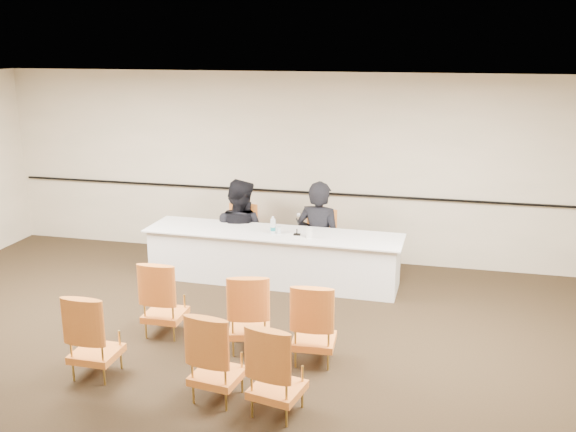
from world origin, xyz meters
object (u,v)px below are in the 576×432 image
object	(u,v)px
panel_table	(273,257)
aud_chair_back_mid	(217,355)
drinking_glass	(279,230)
aud_chair_front_left	(164,297)
panelist_main_chair	(319,242)
aud_chair_back_left	(95,334)
coffee_cup	(309,233)
aud_chair_front_right	(314,322)
panelist_main	(319,244)
microphone	(297,225)
aud_chair_front_mid	(249,311)
aud_chair_back_right	(277,368)
panelist_second_chair	(240,236)
water_bottle	(273,225)
panelist_second	(240,238)

from	to	relation	value
panel_table	aud_chair_back_mid	bearing A→B (deg)	-83.34
drinking_glass	aud_chair_front_left	xyz separation A→B (m)	(-0.92, -1.98, -0.33)
panelist_main_chair	aud_chair_back_left	xyz separation A→B (m)	(-1.69, -3.67, 0.00)
coffee_cup	aud_chair_front_right	size ratio (longest dim) A/B	0.15
panelist_main	microphone	xyz separation A→B (m)	(-0.20, -0.61, 0.46)
aud_chair_front_mid	aud_chair_back_right	bearing A→B (deg)	-76.11
aud_chair_front_right	aud_chair_back_right	bearing A→B (deg)	-100.65
panelist_second_chair	coffee_cup	bearing A→B (deg)	-28.80
panel_table	panelist_main_chair	xyz separation A→B (m)	(0.58, 0.55, 0.10)
panel_table	aud_chair_back_right	size ratio (longest dim) A/B	3.99
aud_chair_back_left	aud_chair_back_mid	world-z (taller)	same
aud_chair_front_mid	panelist_main_chair	bearing A→B (deg)	69.92
water_bottle	coffee_cup	xyz separation A→B (m)	(0.56, -0.10, -0.06)
coffee_cup	aud_chair_back_left	world-z (taller)	aud_chair_back_left
panelist_main_chair	panelist_second	bearing A→B (deg)	-180.00
panelist_main_chair	water_bottle	world-z (taller)	water_bottle
microphone	aud_chair_back_left	distance (m)	3.43
aud_chair_front_right	aud_chair_back_left	bearing A→B (deg)	-162.51
aud_chair_front_right	aud_chair_back_mid	world-z (taller)	same
microphone	aud_chair_front_mid	bearing A→B (deg)	-96.84
panel_table	panelist_second_chair	xyz separation A→B (m)	(-0.70, 0.58, 0.10)
aud_chair_front_left	aud_chair_front_right	xyz separation A→B (m)	(1.90, -0.27, 0.00)
water_bottle	aud_chair_back_right	bearing A→B (deg)	-74.48
aud_chair_back_right	panel_table	bearing A→B (deg)	117.22
aud_chair_front_mid	panelist_second	bearing A→B (deg)	95.73
panel_table	panelist_second_chair	distance (m)	0.91
microphone	aud_chair_back_left	world-z (taller)	microphone
aud_chair_front_left	microphone	bearing A→B (deg)	57.98
panelist_main_chair	panelist_second_chair	xyz separation A→B (m)	(-1.28, 0.03, 0.00)
aud_chair_back_left	aud_chair_back_mid	xyz separation A→B (m)	(1.41, -0.14, 0.00)
panelist_main	panelist_second	world-z (taller)	panelist_main
microphone	panelist_main_chair	bearing A→B (deg)	66.88
aud_chair_front_mid	aud_chair_back_mid	world-z (taller)	same
microphone	coffee_cup	bearing A→B (deg)	-30.55
microphone	water_bottle	size ratio (longest dim) A/B	1.17
aud_chair_front_left	coffee_cup	bearing A→B (deg)	52.45
panelist_second	aud_chair_back_mid	size ratio (longest dim) A/B	2.02
aud_chair_front_mid	aud_chair_front_left	bearing A→B (deg)	157.86
microphone	drinking_glass	distance (m)	0.29
panelist_main	drinking_glass	xyz separation A→B (m)	(-0.48, -0.59, 0.36)
panelist_second_chair	aud_chair_front_left	xyz separation A→B (m)	(-0.12, -2.60, 0.00)
aud_chair_back_left	coffee_cup	bearing A→B (deg)	60.58
panelist_second	panelist_second_chair	world-z (taller)	panelist_second
panelist_second	aud_chair_back_right	world-z (taller)	panelist_second
panelist_main	panelist_second_chair	world-z (taller)	panelist_main
panelist_main_chair	aud_chair_back_right	bearing A→B (deg)	-83.35
panelist_second_chair	aud_chair_front_left	bearing A→B (deg)	-91.18
microphone	coffee_cup	xyz separation A→B (m)	(0.20, -0.10, -0.08)
panelist_main	microphone	bearing A→B (deg)	81.80
panelist_main	aud_chair_back_mid	size ratio (longest dim) A/B	2.08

